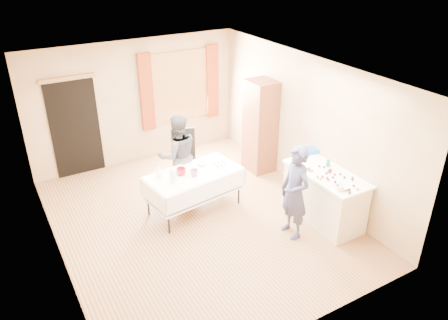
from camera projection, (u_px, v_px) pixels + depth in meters
floor at (198, 220)px, 7.59m from camera, size 4.50×5.50×0.02m
ceiling at (193, 72)px, 6.39m from camera, size 4.50×5.50×0.02m
wall_back at (136, 102)px, 9.12m from camera, size 4.50×0.02×2.60m
wall_front at (307, 246)px, 4.86m from camera, size 4.50×0.02×2.60m
wall_left at (48, 189)px, 5.98m from camera, size 0.02×5.50×2.60m
wall_right at (305, 125)px, 8.00m from camera, size 0.02×5.50×2.60m
window_frame at (180, 86)px, 9.44m from camera, size 1.32×0.06×1.52m
window_pane at (180, 86)px, 9.43m from camera, size 1.20×0.02×1.40m
curtain_left at (147, 93)px, 9.06m from camera, size 0.28×0.06×1.65m
curtain_right at (212, 82)px, 9.75m from camera, size 0.28×0.06×1.65m
doorway at (75, 128)px, 8.65m from camera, size 0.95×0.04×2.00m
door_lintel at (67, 78)px, 8.16m from camera, size 1.05×0.06×0.08m
cabinet at (260, 126)px, 8.84m from camera, size 0.50×0.60×1.91m
counter at (324, 196)px, 7.41m from camera, size 0.71×1.49×0.91m
party_table at (194, 188)px, 7.68m from camera, size 1.75×1.06×0.75m
chair at (185, 168)px, 8.56m from camera, size 0.59×0.59×1.11m
girl at (295, 193)px, 6.87m from camera, size 0.59×0.39×1.58m
woman at (178, 156)px, 8.01m from camera, size 0.93×0.80×1.60m
soda_can at (328, 163)px, 7.36m from camera, size 0.08×0.08×0.12m
mixing_bowl at (342, 187)px, 6.72m from camera, size 0.27×0.27×0.05m
foam_block at (300, 157)px, 7.63m from camera, size 0.16×0.12×0.08m
blue_basket at (310, 151)px, 7.85m from camera, size 0.33×0.25×0.08m
pitcher at (173, 176)px, 7.19m from camera, size 0.15×0.15×0.22m
cup_red at (181, 171)px, 7.44m from camera, size 0.22×0.22×0.13m
cup_rainbow at (194, 173)px, 7.39m from camera, size 0.24×0.24×0.12m
small_bowl at (202, 164)px, 7.77m from camera, size 0.24×0.24×0.05m
pastry_tray at (220, 165)px, 7.75m from camera, size 0.31×0.25×0.02m
bottle at (160, 173)px, 7.34m from camera, size 0.10×0.10×0.19m
cake_balls at (331, 177)px, 7.04m from camera, size 0.51×1.10×0.04m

